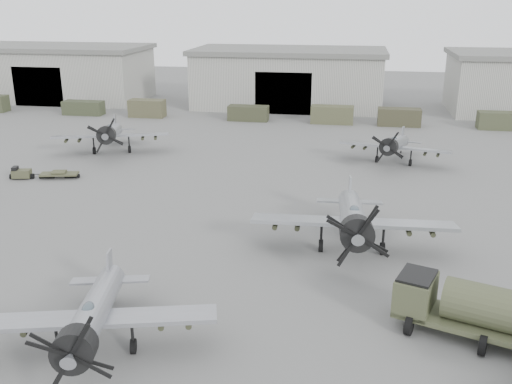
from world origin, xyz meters
TOP-DOWN VIEW (x-y plane):
  - ground at (0.00, 0.00)m, footprint 220.00×220.00m
  - hangar_left at (-38.00, 61.96)m, footprint 29.00×14.80m
  - hangar_center at (0.00, 61.96)m, footprint 29.00×14.80m
  - support_truck_1 at (-28.25, 50.00)m, footprint 5.74×2.20m
  - support_truck_2 at (-18.64, 50.00)m, footprint 4.99×2.20m
  - support_truck_3 at (-4.12, 50.00)m, footprint 5.48×2.20m
  - support_truck_4 at (7.28, 50.00)m, footprint 5.63×2.20m
  - support_truck_5 at (16.02, 50.00)m, footprint 5.52×2.20m
  - support_truck_6 at (28.61, 50.00)m, footprint 5.52×2.20m
  - aircraft_near_1 at (-1.33, -4.64)m, footprint 11.62×10.46m
  - aircraft_mid_2 at (10.41, 8.90)m, footprint 13.37×12.03m
  - aircraft_far_0 at (-15.50, 30.26)m, footprint 12.35×11.12m
  - aircraft_far_1 at (14.30, 31.11)m, footprint 11.20×10.09m
  - fuel_tanker at (16.34, -0.01)m, footprint 8.05×4.93m
  - tug_trailer at (-18.82, 20.56)m, footprint 6.07×2.44m

SIDE VIEW (x-z plane):
  - ground at x=0.00m, z-range 0.00..0.00m
  - tug_trailer at x=-18.82m, z-range -0.15..1.05m
  - support_truck_1 at x=-28.25m, z-range 0.00..1.96m
  - support_truck_3 at x=-4.12m, z-range 0.00..2.01m
  - support_truck_6 at x=28.61m, z-range 0.00..2.22m
  - support_truck_5 at x=16.02m, z-range 0.00..2.29m
  - support_truck_4 at x=7.28m, z-range 0.00..2.35m
  - support_truck_2 at x=-18.64m, z-range 0.00..2.43m
  - fuel_tanker at x=16.34m, z-range 0.22..3.17m
  - aircraft_far_1 at x=14.30m, z-range -0.20..4.25m
  - aircraft_near_1 at x=-1.33m, z-range -0.21..4.42m
  - aircraft_far_0 at x=-15.50m, z-range -0.22..4.72m
  - aircraft_mid_2 at x=10.41m, z-range -0.24..5.10m
  - hangar_left at x=-38.00m, z-range 0.02..8.72m
  - hangar_center at x=0.00m, z-range 0.02..8.72m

